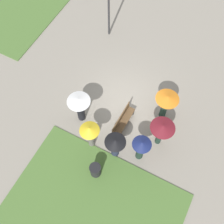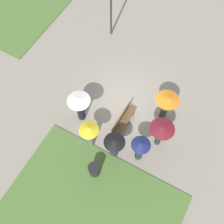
{
  "view_description": "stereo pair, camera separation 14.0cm",
  "coord_description": "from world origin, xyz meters",
  "px_view_note": "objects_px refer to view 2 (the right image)",
  "views": [
    {
      "loc": [
        -7.32,
        -2.96,
        13.48
      ],
      "look_at": [
        -1.42,
        0.11,
        0.87
      ],
      "focal_mm": 45.0,
      "sensor_mm": 36.0,
      "label": 1
    },
    {
      "loc": [
        -7.26,
        -3.09,
        13.48
      ],
      "look_at": [
        -1.42,
        0.11,
        0.87
      ],
      "focal_mm": 45.0,
      "sensor_mm": 36.0,
      "label": 2
    }
  ],
  "objects_px": {
    "crowd_person_maroon": "(161,131)",
    "park_bench": "(122,120)",
    "crowd_person_black": "(114,145)",
    "crowd_person_orange": "(166,103)",
    "crowd_person_white": "(80,105)",
    "trash_bin": "(94,170)",
    "crowd_person_navy": "(140,148)",
    "crowd_person_yellow": "(89,132)"
  },
  "relations": [
    {
      "from": "crowd_person_maroon",
      "to": "crowd_person_orange",
      "type": "bearing_deg",
      "value": -122.0
    },
    {
      "from": "crowd_person_white",
      "to": "crowd_person_maroon",
      "type": "xyz_separation_m",
      "value": [
        0.61,
        -4.15,
        0.15
      ]
    },
    {
      "from": "crowd_person_navy",
      "to": "crowd_person_black",
      "type": "distance_m",
      "value": 1.21
    },
    {
      "from": "crowd_person_navy",
      "to": "crowd_person_white",
      "type": "height_order",
      "value": "crowd_person_white"
    },
    {
      "from": "crowd_person_maroon",
      "to": "crowd_person_yellow",
      "type": "bearing_deg",
      "value": -16.64
    },
    {
      "from": "crowd_person_white",
      "to": "trash_bin",
      "type": "bearing_deg",
      "value": -91.39
    },
    {
      "from": "crowd_person_navy",
      "to": "crowd_person_maroon",
      "type": "xyz_separation_m",
      "value": [
        1.15,
        -0.52,
        0.31
      ]
    },
    {
      "from": "park_bench",
      "to": "trash_bin",
      "type": "xyz_separation_m",
      "value": [
        -2.96,
        -0.04,
        -0.02
      ]
    },
    {
      "from": "crowd_person_yellow",
      "to": "crowd_person_orange",
      "type": "relative_size",
      "value": 1.02
    },
    {
      "from": "crowd_person_white",
      "to": "crowd_person_orange",
      "type": "bearing_deg",
      "value": -14.72
    },
    {
      "from": "crowd_person_navy",
      "to": "crowd_person_white",
      "type": "distance_m",
      "value": 3.67
    },
    {
      "from": "crowd_person_yellow",
      "to": "crowd_person_black",
      "type": "xyz_separation_m",
      "value": [
        0.11,
        -1.28,
        -0.26
      ]
    },
    {
      "from": "crowd_person_white",
      "to": "crowd_person_maroon",
      "type": "relative_size",
      "value": 1.03
    },
    {
      "from": "crowd_person_navy",
      "to": "crowd_person_orange",
      "type": "xyz_separation_m",
      "value": [
        2.67,
        -0.12,
        0.24
      ]
    },
    {
      "from": "crowd_person_navy",
      "to": "crowd_person_white",
      "type": "xyz_separation_m",
      "value": [
        0.54,
        3.63,
        0.16
      ]
    },
    {
      "from": "trash_bin",
      "to": "crowd_person_yellow",
      "type": "xyz_separation_m",
      "value": [
        1.23,
        0.92,
        0.96
      ]
    },
    {
      "from": "crowd_person_black",
      "to": "crowd_person_yellow",
      "type": "bearing_deg",
      "value": -80.0
    },
    {
      "from": "park_bench",
      "to": "crowd_person_black",
      "type": "relative_size",
      "value": 1.07
    },
    {
      "from": "crowd_person_navy",
      "to": "crowd_person_orange",
      "type": "bearing_deg",
      "value": 156.52
    },
    {
      "from": "park_bench",
      "to": "trash_bin",
      "type": "distance_m",
      "value": 2.96
    },
    {
      "from": "crowd_person_orange",
      "to": "crowd_person_maroon",
      "type": "distance_m",
      "value": 1.57
    },
    {
      "from": "crowd_person_maroon",
      "to": "crowd_person_black",
      "type": "bearing_deg",
      "value": -2.92
    },
    {
      "from": "crowd_person_white",
      "to": "crowd_person_yellow",
      "type": "xyz_separation_m",
      "value": [
        -1.08,
        -1.22,
        0.09
      ]
    },
    {
      "from": "crowd_person_yellow",
      "to": "crowd_person_navy",
      "type": "bearing_deg",
      "value": 87.54
    },
    {
      "from": "park_bench",
      "to": "crowd_person_maroon",
      "type": "bearing_deg",
      "value": -89.88
    },
    {
      "from": "crowd_person_orange",
      "to": "crowd_person_black",
      "type": "relative_size",
      "value": 1.13
    },
    {
      "from": "crowd_person_yellow",
      "to": "crowd_person_black",
      "type": "relative_size",
      "value": 1.14
    },
    {
      "from": "crowd_person_maroon",
      "to": "park_bench",
      "type": "bearing_deg",
      "value": -47.81
    },
    {
      "from": "crowd_person_orange",
      "to": "crowd_person_navy",
      "type": "bearing_deg",
      "value": 17.62
    },
    {
      "from": "crowd_person_white",
      "to": "crowd_person_yellow",
      "type": "bearing_deg",
      "value": -85.78
    },
    {
      "from": "park_bench",
      "to": "crowd_person_black",
      "type": "distance_m",
      "value": 1.8
    },
    {
      "from": "crowd_person_black",
      "to": "park_bench",
      "type": "bearing_deg",
      "value": -161.15
    },
    {
      "from": "trash_bin",
      "to": "crowd_person_yellow",
      "type": "height_order",
      "value": "crowd_person_yellow"
    },
    {
      "from": "park_bench",
      "to": "crowd_person_orange",
      "type": "xyz_separation_m",
      "value": [
        1.47,
        -1.65,
        0.93
      ]
    },
    {
      "from": "crowd_person_yellow",
      "to": "trash_bin",
      "type": "bearing_deg",
      "value": 21.89
    },
    {
      "from": "trash_bin",
      "to": "crowd_person_black",
      "type": "distance_m",
      "value": 1.55
    },
    {
      "from": "trash_bin",
      "to": "crowd_person_orange",
      "type": "distance_m",
      "value": 4.81
    },
    {
      "from": "park_bench",
      "to": "crowd_person_orange",
      "type": "distance_m",
      "value": 2.4
    },
    {
      "from": "crowd_person_black",
      "to": "crowd_person_maroon",
      "type": "bearing_deg",
      "value": 138.69
    },
    {
      "from": "crowd_person_white",
      "to": "crowd_person_orange",
      "type": "xyz_separation_m",
      "value": [
        2.13,
        -3.75,
        0.08
      ]
    },
    {
      "from": "trash_bin",
      "to": "crowd_person_navy",
      "type": "bearing_deg",
      "value": -40.16
    },
    {
      "from": "park_bench",
      "to": "crowd_person_yellow",
      "type": "xyz_separation_m",
      "value": [
        -1.73,
        0.88,
        0.94
      ]
    }
  ]
}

